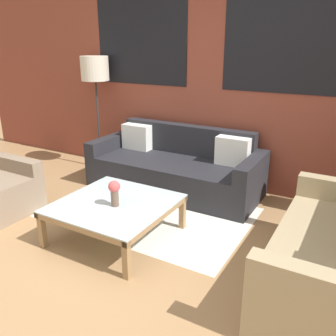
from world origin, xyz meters
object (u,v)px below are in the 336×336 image
Objects in this scene: floor_lamp at (95,73)px; flower_vase at (114,191)px; coffee_table at (115,207)px; couch_dark at (176,168)px.

floor_lamp is 6.59× the size of flower_vase.
flower_vase reaches higher than coffee_table.
couch_dark is 2.10× the size of coffee_table.
floor_lamp is at bearing 173.00° from couch_dark.
coffee_table is at bearing 131.55° from flower_vase.
couch_dark is 1.36m from coffee_table.
couch_dark is at bearing 93.39° from coffee_table.
floor_lamp is at bearing 133.78° from flower_vase.
coffee_table is 0.21m from flower_vase.
coffee_table is 0.63× the size of floor_lamp.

